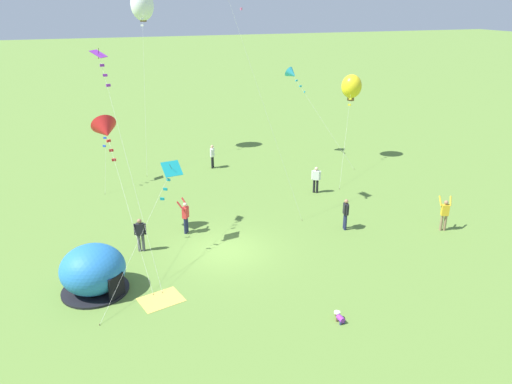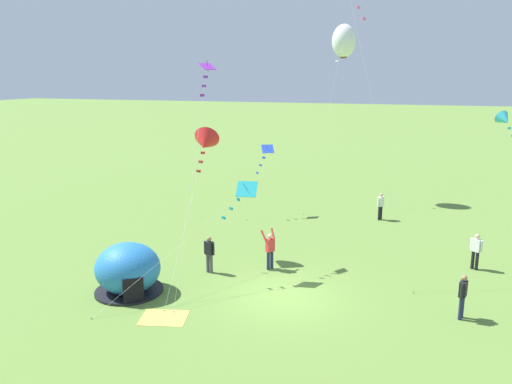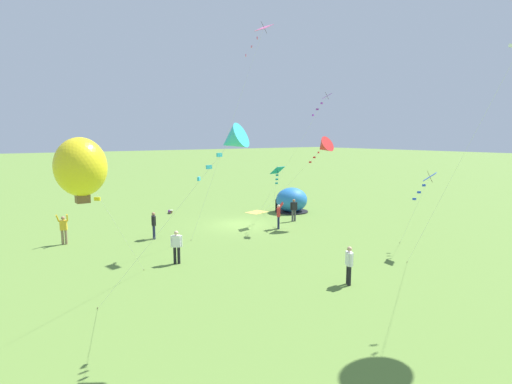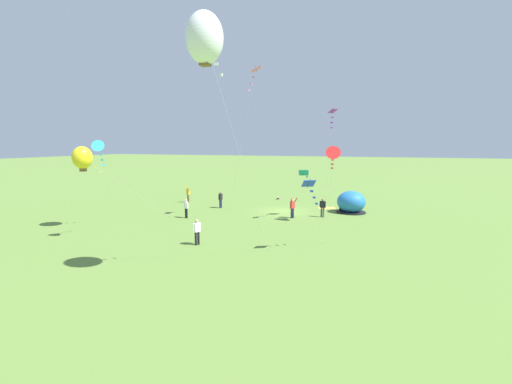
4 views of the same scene
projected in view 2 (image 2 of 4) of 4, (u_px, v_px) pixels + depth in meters
The scene contains 14 objects.
ground_plane at pixel (283, 296), 20.38m from camera, with size 300.00×300.00×0.00m, color olive.
popup_tent at pixel (128, 269), 20.59m from camera, with size 2.81×2.81×2.10m.
picnic_blanket at pixel (164, 318), 18.56m from camera, with size 1.70×1.30×0.01m, color gold.
person_strolling at pixel (476, 250), 23.03m from camera, with size 0.52×0.40×1.72m.
person_far_back at pixel (381, 205), 31.07m from camera, with size 0.40×0.52×1.72m.
person_watching_sky at pixel (463, 294), 18.30m from camera, with size 0.33×0.57×1.72m.
person_with_toddler at pixel (209, 253), 22.65m from camera, with size 0.57×0.33×1.72m.
person_center_field at pixel (270, 249), 23.05m from camera, with size 0.68×0.72×1.89m.
kite_blue at pixel (266, 153), 31.73m from camera, with size 1.14×2.55×4.57m.
kite_teal at pixel (242, 194), 21.49m from camera, with size 4.55×6.20×4.30m.
kite_white at pixel (344, 41), 34.73m from camera, with size 2.12×6.48×12.33m.
kite_purple at pixel (206, 77), 22.92m from camera, with size 1.71×6.86×9.50m.
kite_red at pixel (205, 143), 23.75m from camera, with size 1.68×6.91×6.44m.
kite_cyan at pixel (505, 120), 28.78m from camera, with size 3.66×5.48×6.86m.
Camera 2 is at (5.10, -18.22, 8.76)m, focal length 35.00 mm.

